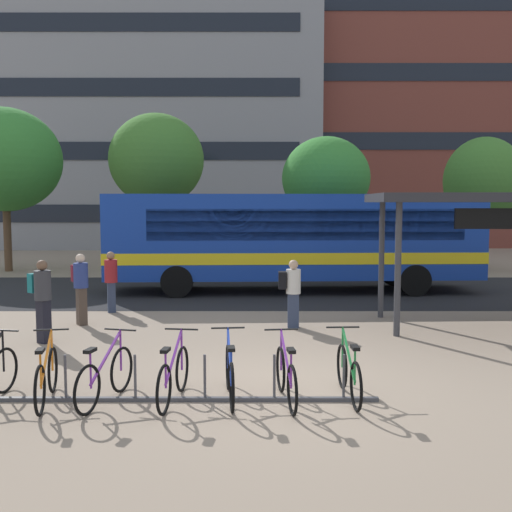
{
  "coord_description": "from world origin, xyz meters",
  "views": [
    {
      "loc": [
        -0.39,
        -9.03,
        2.9
      ],
      "look_at": [
        -0.37,
        4.26,
        1.71
      ],
      "focal_mm": 40.94,
      "sensor_mm": 36.0,
      "label": 1
    }
  ],
  "objects_px": {
    "street_tree_2": "(156,160)",
    "parked_bicycle_purple_5": "(285,377)",
    "street_tree_0": "(325,178)",
    "parked_bicycle_purple_2": "(105,377)",
    "parked_bicycle_orange_1": "(46,377)",
    "street_tree_1": "(4,160)",
    "parked_bicycle_green_6": "(348,374)",
    "commuter_grey_pack_1": "(110,277)",
    "commuter_teal_pack_0": "(41,295)",
    "parked_bicycle_purple_3": "(173,377)",
    "commuter_black_pack_2": "(291,289)",
    "commuter_maroon_pack_3": "(80,284)",
    "street_tree_3": "(483,181)",
    "city_bus": "(290,238)",
    "parked_bicycle_blue_4": "(229,375)"
  },
  "relations": [
    {
      "from": "street_tree_1",
      "to": "street_tree_3",
      "type": "xyz_separation_m",
      "value": [
        20.43,
        0.2,
        -0.89
      ]
    },
    {
      "from": "street_tree_1",
      "to": "street_tree_3",
      "type": "height_order",
      "value": "street_tree_1"
    },
    {
      "from": "street_tree_0",
      "to": "street_tree_2",
      "type": "distance_m",
      "value": 7.43
    },
    {
      "from": "street_tree_2",
      "to": "parked_bicycle_purple_5",
      "type": "bearing_deg",
      "value": -74.61
    },
    {
      "from": "commuter_teal_pack_0",
      "to": "commuter_maroon_pack_3",
      "type": "xyz_separation_m",
      "value": [
        0.25,
        1.83,
        -0.02
      ]
    },
    {
      "from": "street_tree_1",
      "to": "commuter_maroon_pack_3",
      "type": "bearing_deg",
      "value": -59.87
    },
    {
      "from": "street_tree_1",
      "to": "commuter_teal_pack_0",
      "type": "bearing_deg",
      "value": -64.41
    },
    {
      "from": "commuter_maroon_pack_3",
      "to": "street_tree_1",
      "type": "relative_size",
      "value": 0.25
    },
    {
      "from": "street_tree_0",
      "to": "parked_bicycle_orange_1",
      "type": "bearing_deg",
      "value": -110.57
    },
    {
      "from": "street_tree_0",
      "to": "street_tree_1",
      "type": "height_order",
      "value": "street_tree_1"
    },
    {
      "from": "city_bus",
      "to": "street_tree_2",
      "type": "height_order",
      "value": "street_tree_2"
    },
    {
      "from": "street_tree_2",
      "to": "street_tree_1",
      "type": "bearing_deg",
      "value": -173.76
    },
    {
      "from": "parked_bicycle_purple_5",
      "to": "parked_bicycle_orange_1",
      "type": "bearing_deg",
      "value": 83.7
    },
    {
      "from": "commuter_maroon_pack_3",
      "to": "street_tree_3",
      "type": "height_order",
      "value": "street_tree_3"
    },
    {
      "from": "parked_bicycle_green_6",
      "to": "commuter_teal_pack_0",
      "type": "bearing_deg",
      "value": 56.14
    },
    {
      "from": "parked_bicycle_orange_1",
      "to": "commuter_black_pack_2",
      "type": "relative_size",
      "value": 1.07
    },
    {
      "from": "city_bus",
      "to": "parked_bicycle_orange_1",
      "type": "bearing_deg",
      "value": 66.6
    },
    {
      "from": "street_tree_2",
      "to": "commuter_black_pack_2",
      "type": "bearing_deg",
      "value": -66.97
    },
    {
      "from": "street_tree_2",
      "to": "commuter_grey_pack_1",
      "type": "bearing_deg",
      "value": -87.48
    },
    {
      "from": "parked_bicycle_blue_4",
      "to": "commuter_grey_pack_1",
      "type": "bearing_deg",
      "value": 20.64
    },
    {
      "from": "parked_bicycle_green_6",
      "to": "commuter_grey_pack_1",
      "type": "relative_size",
      "value": 1.06
    },
    {
      "from": "parked_bicycle_orange_1",
      "to": "street_tree_0",
      "type": "height_order",
      "value": "street_tree_0"
    },
    {
      "from": "parked_bicycle_orange_1",
      "to": "street_tree_1",
      "type": "height_order",
      "value": "street_tree_1"
    },
    {
      "from": "street_tree_1",
      "to": "parked_bicycle_green_6",
      "type": "bearing_deg",
      "value": -53.87
    },
    {
      "from": "street_tree_2",
      "to": "parked_bicycle_purple_2",
      "type": "bearing_deg",
      "value": -82.98
    },
    {
      "from": "parked_bicycle_purple_2",
      "to": "street_tree_0",
      "type": "bearing_deg",
      "value": -3.94
    },
    {
      "from": "parked_bicycle_green_6",
      "to": "street_tree_1",
      "type": "xyz_separation_m",
      "value": [
        -12.04,
        16.49,
        4.37
      ]
    },
    {
      "from": "commuter_teal_pack_0",
      "to": "street_tree_2",
      "type": "relative_size",
      "value": 0.26
    },
    {
      "from": "parked_bicycle_purple_3",
      "to": "parked_bicycle_purple_5",
      "type": "bearing_deg",
      "value": -83.62
    },
    {
      "from": "parked_bicycle_orange_1",
      "to": "street_tree_1",
      "type": "xyz_separation_m",
      "value": [
        -7.61,
        16.67,
        4.37
      ]
    },
    {
      "from": "parked_bicycle_orange_1",
      "to": "commuter_grey_pack_1",
      "type": "bearing_deg",
      "value": -3.08
    },
    {
      "from": "parked_bicycle_purple_2",
      "to": "commuter_black_pack_2",
      "type": "xyz_separation_m",
      "value": [
        3.03,
        5.19,
        0.53
      ]
    },
    {
      "from": "parked_bicycle_orange_1",
      "to": "commuter_grey_pack_1",
      "type": "xyz_separation_m",
      "value": [
        -0.84,
        7.19,
        0.55
      ]
    },
    {
      "from": "street_tree_2",
      "to": "street_tree_3",
      "type": "relative_size",
      "value": 1.19
    },
    {
      "from": "commuter_maroon_pack_3",
      "to": "street_tree_1",
      "type": "xyz_separation_m",
      "value": [
        -6.46,
        11.13,
        3.76
      ]
    },
    {
      "from": "city_bus",
      "to": "parked_bicycle_purple_3",
      "type": "xyz_separation_m",
      "value": [
        -2.37,
        -10.85,
        -1.39
      ]
    },
    {
      "from": "street_tree_0",
      "to": "street_tree_2",
      "type": "height_order",
      "value": "street_tree_2"
    },
    {
      "from": "commuter_grey_pack_1",
      "to": "parked_bicycle_purple_2",
      "type": "bearing_deg",
      "value": -5.15
    },
    {
      "from": "parked_bicycle_purple_2",
      "to": "street_tree_1",
      "type": "height_order",
      "value": "street_tree_1"
    },
    {
      "from": "city_bus",
      "to": "street_tree_2",
      "type": "relative_size",
      "value": 1.78
    },
    {
      "from": "commuter_teal_pack_0",
      "to": "street_tree_1",
      "type": "bearing_deg",
      "value": 152.87
    },
    {
      "from": "street_tree_0",
      "to": "parked_bicycle_purple_2",
      "type": "bearing_deg",
      "value": -107.82
    },
    {
      "from": "commuter_black_pack_2",
      "to": "commuter_grey_pack_1",
      "type": "bearing_deg",
      "value": 158.41
    },
    {
      "from": "commuter_maroon_pack_3",
      "to": "parked_bicycle_green_6",
      "type": "bearing_deg",
      "value": 12.73
    },
    {
      "from": "street_tree_2",
      "to": "parked_bicycle_orange_1",
      "type": "bearing_deg",
      "value": -85.77
    },
    {
      "from": "commuter_black_pack_2",
      "to": "parked_bicycle_orange_1",
      "type": "bearing_deg",
      "value": -125.48
    },
    {
      "from": "parked_bicycle_blue_4",
      "to": "commuter_teal_pack_0",
      "type": "bearing_deg",
      "value": 42.9
    },
    {
      "from": "parked_bicycle_purple_2",
      "to": "parked_bicycle_purple_3",
      "type": "xyz_separation_m",
      "value": [
        0.99,
        0.02,
        0.0
      ]
    },
    {
      "from": "parked_bicycle_orange_1",
      "to": "street_tree_0",
      "type": "xyz_separation_m",
      "value": [
        5.91,
        15.75,
        3.54
      ]
    },
    {
      "from": "parked_bicycle_green_6",
      "to": "parked_bicycle_purple_2",
      "type": "bearing_deg",
      "value": 90.03
    }
  ]
}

